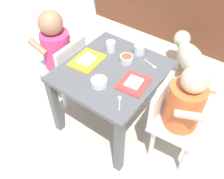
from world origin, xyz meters
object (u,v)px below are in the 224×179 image
(food_tray_left, at_px, (87,60))
(spoon_by_left_tray, at_px, (120,101))
(dog, at_px, (189,56))
(cereal_bowl_left_side, at_px, (127,59))
(seated_child_left, at_px, (57,48))
(water_cup_left, at_px, (139,50))
(cereal_bowl_right_side, at_px, (99,82))
(water_cup_right, at_px, (111,47))
(dining_table, at_px, (112,80))
(food_tray_right, at_px, (134,83))
(spoon_by_right_tray, at_px, (152,65))
(seated_child_right, at_px, (183,106))

(food_tray_left, relative_size, spoon_by_left_tray, 2.35)
(dog, height_order, cereal_bowl_left_side, cereal_bowl_left_side)
(spoon_by_left_tray, bearing_deg, seated_child_left, 165.13)
(seated_child_left, relative_size, water_cup_left, 10.04)
(cereal_bowl_right_side, bearing_deg, water_cup_right, 115.26)
(dining_table, bearing_deg, water_cup_left, 79.45)
(food_tray_right, bearing_deg, seated_child_left, 178.84)
(dog, relative_size, cereal_bowl_right_side, 4.75)
(seated_child_left, distance_m, water_cup_right, 0.37)
(food_tray_left, xyz_separation_m, water_cup_right, (0.05, 0.17, 0.02))
(food_tray_left, xyz_separation_m, cereal_bowl_left_side, (0.19, 0.13, 0.02))
(dining_table, xyz_separation_m, cereal_bowl_right_side, (0.02, -0.14, 0.10))
(seated_child_left, height_order, food_tray_left, seated_child_left)
(water_cup_left, bearing_deg, food_tray_left, -129.74)
(food_tray_right, height_order, spoon_by_left_tray, food_tray_right)
(dog, distance_m, spoon_by_right_tray, 0.64)
(dining_table, bearing_deg, food_tray_right, -8.77)
(water_cup_right, xyz_separation_m, cereal_bowl_right_side, (0.13, -0.28, -0.01))
(dining_table, height_order, seated_child_right, seated_child_right)
(food_tray_right, xyz_separation_m, spoon_by_right_tray, (-0.00, 0.20, -0.00))
(food_tray_left, height_order, cereal_bowl_left_side, cereal_bowl_left_side)
(spoon_by_right_tray, bearing_deg, water_cup_left, 155.82)
(dog, relative_size, food_tray_left, 1.98)
(seated_child_left, bearing_deg, spoon_by_left_tray, -14.87)
(seated_child_left, xyz_separation_m, seated_child_right, (0.88, 0.04, -0.01))
(water_cup_left, relative_size, spoon_by_right_tray, 0.70)
(seated_child_left, relative_size, spoon_by_right_tray, 7.05)
(seated_child_left, bearing_deg, food_tray_left, -2.57)
(cereal_bowl_right_side, relative_size, spoon_by_left_tray, 0.98)
(food_tray_right, bearing_deg, dog, 87.25)
(seated_child_right, bearing_deg, spoon_by_left_tray, -141.64)
(water_cup_left, bearing_deg, spoon_by_left_tray, -71.08)
(spoon_by_left_tray, bearing_deg, cereal_bowl_left_side, 118.20)
(cereal_bowl_left_side, bearing_deg, water_cup_right, 167.65)
(dining_table, relative_size, dog, 1.42)
(food_tray_right, relative_size, spoon_by_left_tray, 2.06)
(food_tray_left, xyz_separation_m, water_cup_left, (0.21, 0.25, 0.02))
(dog, relative_size, water_cup_left, 6.05)
(dog, relative_size, water_cup_right, 6.24)
(seated_child_left, relative_size, dog, 1.66)
(seated_child_right, bearing_deg, dining_table, -176.52)
(seated_child_left, relative_size, seated_child_right, 1.01)
(spoon_by_left_tray, bearing_deg, food_tray_left, 156.27)
(cereal_bowl_left_side, relative_size, spoon_by_left_tray, 0.87)
(seated_child_left, relative_size, cereal_bowl_right_side, 7.88)
(water_cup_right, bearing_deg, cereal_bowl_right_side, -64.74)
(dining_table, height_order, spoon_by_right_tray, spoon_by_right_tray)
(food_tray_left, distance_m, water_cup_left, 0.33)
(dog, xyz_separation_m, spoon_by_right_tray, (-0.04, -0.58, 0.27))
(water_cup_right, xyz_separation_m, spoon_by_right_tray, (0.28, 0.03, -0.03))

